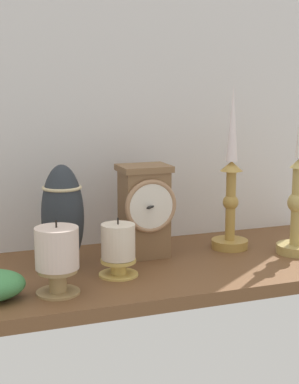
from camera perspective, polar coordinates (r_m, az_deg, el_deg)
ground_plane at (r=113.79cm, az=-3.23°, el=-7.76°), size 100.00×36.00×2.40cm
back_wall at (r=125.74cm, az=-5.91°, el=9.61°), size 120.00×2.00×65.00cm
mantel_clock at (r=118.31cm, az=-0.45°, el=-1.69°), size 10.37×9.50×18.19cm
candlestick_tall_left at (r=123.79cm, az=13.84°, el=-0.94°), size 7.96×7.96×33.46cm
candlestick_tall_center at (r=124.61cm, az=7.68°, el=0.04°), size 7.56×7.56×33.58cm
pillar_candle_front at (r=99.81cm, az=-8.70°, el=-5.96°), size 7.24×7.24×12.35cm
pillar_candle_near_clock at (r=108.02cm, az=-2.96°, el=-5.36°), size 7.07×7.07×10.63cm
tall_ceramic_vase at (r=112.81cm, az=-8.19°, el=-2.21°), size 7.88×7.88×19.33cm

